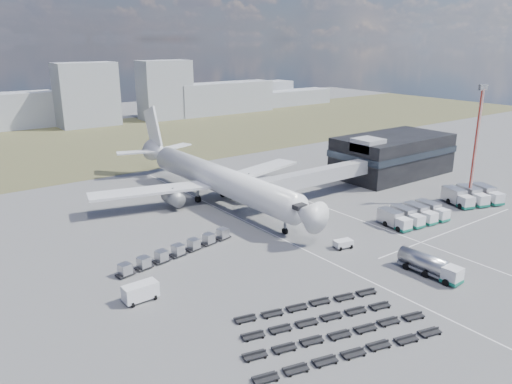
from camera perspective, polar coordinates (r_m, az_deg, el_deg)
ground at (r=83.21m, az=7.33°, el=-6.59°), size 420.00×420.00×0.00m
grass_strip at (r=175.96m, az=-18.38°, el=5.32°), size 420.00×90.00×0.01m
lane_markings at (r=91.66m, az=10.45°, el=-4.45°), size 47.12×110.00×0.01m
terminal at (r=131.09m, az=15.30°, el=4.15°), size 30.40×16.40×11.00m
jet_bridge at (r=105.86m, az=6.00°, el=1.56°), size 30.30×3.80×7.05m
airliner at (r=105.65m, az=-4.79°, el=1.70°), size 51.59×64.53×17.62m
skyline at (r=210.40m, az=-22.65°, el=8.96°), size 283.47×26.48×24.68m
fuel_tanker at (r=77.88m, az=19.22°, el=-7.91°), size 2.76×9.73×3.12m
pushback_tug at (r=84.27m, az=9.93°, el=-5.88°), size 3.32×2.31×1.39m
utility_van at (r=68.78m, az=-13.06°, el=-11.12°), size 4.62×2.15×2.42m
catering_truck at (r=106.78m, az=-1.58°, el=-0.16°), size 3.46×6.97×3.08m
service_trucks_near at (r=98.71m, az=17.58°, el=-2.48°), size 13.14×8.22×2.77m
service_trucks_far at (r=114.46m, az=23.50°, el=-0.37°), size 12.06×10.51×3.09m
uld_row at (r=80.91m, az=-8.90°, el=-6.57°), size 21.99×5.35×1.71m
baggage_dollies at (r=62.05m, az=8.26°, el=-15.12°), size 25.27×17.60×0.64m
floodlight_mast at (r=112.13m, az=23.81°, el=4.90°), size 2.34×1.90×24.65m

